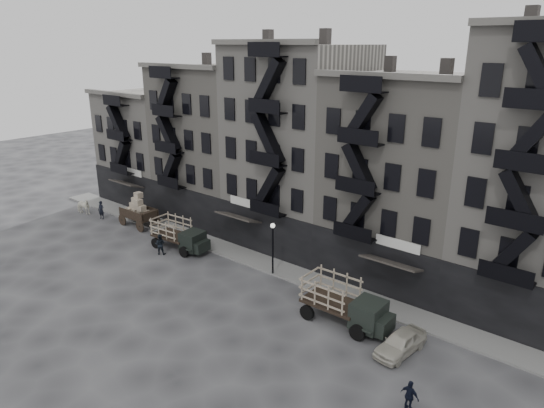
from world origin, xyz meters
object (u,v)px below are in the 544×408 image
Objects in this scene: car_east at (401,343)px; pedestrian_mid at (160,244)px; horse at (83,206)px; stake_truck_east at (344,300)px; stake_truck_west at (179,232)px; wagon at (138,207)px; pedestrian_west at (101,210)px; policeman at (410,396)px.

pedestrian_mid is at bearing -172.00° from car_east.
car_east is (36.34, -1.05, -0.20)m from horse.
pedestrian_mid is (-17.68, -0.76, -0.78)m from stake_truck_east.
car_east is (21.46, -1.58, -0.90)m from stake_truck_west.
wagon is at bearing 165.67° from stake_truck_west.
stake_truck_west is at bearing 175.79° from stake_truck_east.
horse is at bearing 171.25° from pedestrian_west.
stake_truck_east reaches higher than horse.
wagon is at bearing 174.01° from stake_truck_east.
horse is at bearing -167.24° from wagon.
pedestrian_mid is at bearing -108.00° from horse.
policeman is (31.44, -6.85, -1.07)m from wagon.
policeman is at bearing 135.06° from pedestrian_mid.
car_east is 21.89m from pedestrian_mid.
stake_truck_west is 12.18m from pedestrian_west.
stake_truck_east is 3.21× the size of pedestrian_west.
stake_truck_west is at bearing -101.11° from horse.
pedestrian_west is at bearing 174.97° from stake_truck_west.
stake_truck_east is at bearing 179.62° from car_east.
wagon is 24.93m from stake_truck_east.
policeman is at bearing -36.00° from stake_truck_east.
stake_truck_west reaches higher than policeman.
stake_truck_west is at bearing -9.75° from wagon.
wagon is at bearing -6.02° from policeman.
stake_truck_east is 1.55× the size of car_east.
stake_truck_east is 8.12m from policeman.
horse is 1.22× the size of policeman.
stake_truck_east reaches higher than stake_truck_west.
wagon is at bearing -58.40° from pedestrian_mid.
pedestrian_mid reaches higher than policeman.
pedestrian_west is 11.86m from pedestrian_mid.
stake_truck_east is 29.44m from pedestrian_west.
car_east is at bearing -9.45° from stake_truck_west.
horse is 36.35m from car_east.
horse is 0.51× the size of wagon.
pedestrian_west is at bearing -44.15° from pedestrian_mid.
wagon is 7.80m from pedestrian_mid.
wagon reaches higher than horse.
wagon reaches higher than car_east.
stake_truck_east is at bearing -28.82° from policeman.
horse is at bearing -40.70° from pedestrian_mid.
stake_truck_west is 1.92m from pedestrian_mid.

